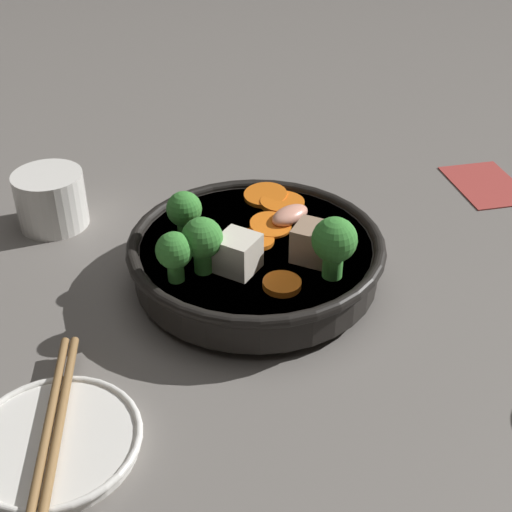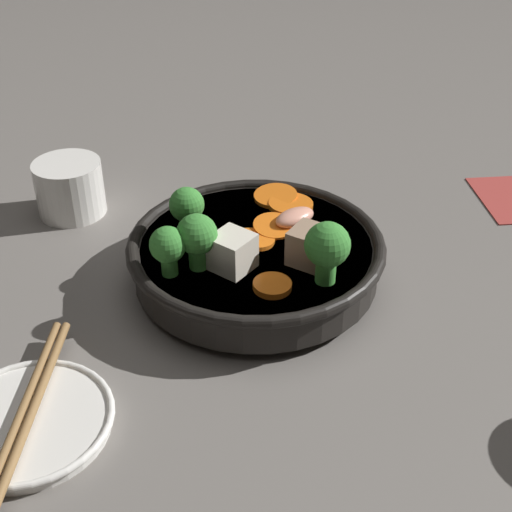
% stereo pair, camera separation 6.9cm
% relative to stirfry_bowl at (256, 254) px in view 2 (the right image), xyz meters
% --- Properties ---
extents(ground_plane, '(3.00, 3.00, 0.00)m').
position_rel_stirfry_bowl_xyz_m(ground_plane, '(0.00, -0.00, -0.04)').
color(ground_plane, slate).
extents(stirfry_bowl, '(0.25, 0.25, 0.10)m').
position_rel_stirfry_bowl_xyz_m(stirfry_bowl, '(0.00, 0.00, 0.00)').
color(stirfry_bowl, black).
rests_on(stirfry_bowl, ground_plane).
extents(side_saucer, '(0.13, 0.13, 0.01)m').
position_rel_stirfry_bowl_xyz_m(side_saucer, '(-0.08, 0.24, -0.03)').
color(side_saucer, white).
rests_on(side_saucer, ground_plane).
extents(tea_cup, '(0.08, 0.08, 0.06)m').
position_rel_stirfry_bowl_xyz_m(tea_cup, '(0.22, 0.12, -0.00)').
color(tea_cup, white).
rests_on(tea_cup, ground_plane).
extents(chopsticks_pair, '(0.19, 0.12, 0.01)m').
position_rel_stirfry_bowl_xyz_m(chopsticks_pair, '(-0.08, 0.24, -0.02)').
color(chopsticks_pair, olive).
rests_on(chopsticks_pair, side_saucer).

